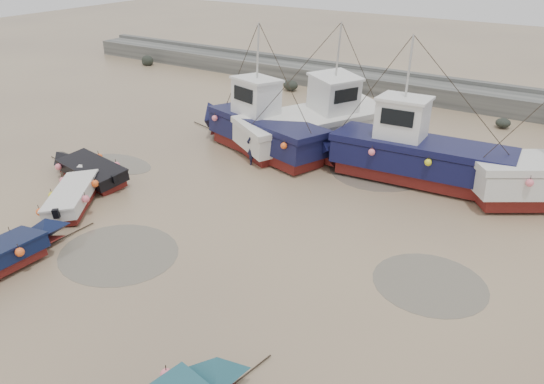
{
  "coord_description": "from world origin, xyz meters",
  "views": [
    {
      "loc": [
        9.49,
        -12.33,
        9.99
      ],
      "look_at": [
        0.04,
        2.48,
        1.4
      ],
      "focal_mm": 35.0,
      "sensor_mm": 36.0,
      "label": 1
    }
  ],
  "objects": [
    {
      "name": "cabin_boat_1",
      "position": [
        -2.37,
        11.17,
        1.3
      ],
      "size": [
        6.62,
        10.69,
        6.22
      ],
      "rotation": [
        0.0,
        0.0,
        -0.47
      ],
      "color": "maroon",
      "rests_on": "ground"
    },
    {
      "name": "ground",
      "position": [
        0.0,
        0.0,
        0.0
      ],
      "size": [
        120.0,
        120.0,
        0.0
      ],
      "primitive_type": "plane",
      "color": "tan",
      "rests_on": "ground"
    },
    {
      "name": "seawall",
      "position": [
        0.05,
        21.99,
        0.63
      ],
      "size": [
        60.0,
        4.92,
        1.5
      ],
      "color": "slate",
      "rests_on": "ground"
    },
    {
      "name": "puddle_d",
      "position": [
        1.52,
        10.53,
        0.0
      ],
      "size": [
        5.33,
        5.33,
        0.01
      ],
      "primitive_type": "cylinder",
      "color": "#635C4E",
      "rests_on": "ground"
    },
    {
      "name": "cabin_boat_2",
      "position": [
        2.76,
        9.36,
        1.31
      ],
      "size": [
        10.97,
        3.56,
        6.22
      ],
      "rotation": [
        0.0,
        0.0,
        1.65
      ],
      "color": "maroon",
      "rests_on": "ground"
    },
    {
      "name": "cabin_boat_0",
      "position": [
        -4.72,
        8.61,
        1.35
      ],
      "size": [
        9.75,
        4.48,
        6.22
      ],
      "rotation": [
        0.0,
        0.0,
        1.29
      ],
      "color": "maroon",
      "rests_on": "ground"
    },
    {
      "name": "puddle_a",
      "position": [
        -3.38,
        -2.06,
        0.0
      ],
      "size": [
        4.26,
        4.26,
        0.01
      ],
      "primitive_type": "cylinder",
      "color": "#635C4E",
      "rests_on": "ground"
    },
    {
      "name": "puddle_c",
      "position": [
        -9.36,
        3.54,
        0.0
      ],
      "size": [
        3.66,
        3.66,
        0.01
      ],
      "primitive_type": "cylinder",
      "color": "#635C4E",
      "rests_on": "ground"
    },
    {
      "name": "puddle_b",
      "position": [
        6.28,
        2.01,
        0.0
      ],
      "size": [
        3.61,
        3.61,
        0.01
      ],
      "primitive_type": "cylinder",
      "color": "#635C4E",
      "rests_on": "ground"
    },
    {
      "name": "person",
      "position": [
        -3.84,
        6.95,
        0.0
      ],
      "size": [
        0.77,
        0.74,
        1.78
      ],
      "primitive_type": "imported",
      "rotation": [
        0.0,
        0.0,
        3.83
      ],
      "color": "#171935",
      "rests_on": "ground"
    },
    {
      "name": "dinghy_0",
      "position": [
        -7.67,
        -0.3,
        0.55
      ],
      "size": [
        3.93,
        5.17,
        1.43
      ],
      "rotation": [
        0.0,
        0.0,
        0.61
      ],
      "color": "maroon",
      "rests_on": "ground"
    },
    {
      "name": "dinghy_4",
      "position": [
        -9.17,
        1.64,
        0.55
      ],
      "size": [
        5.98,
        2.38,
        1.43
      ],
      "rotation": [
        0.0,
        0.0,
        1.39
      ],
      "color": "maroon",
      "rests_on": "ground"
    }
  ]
}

